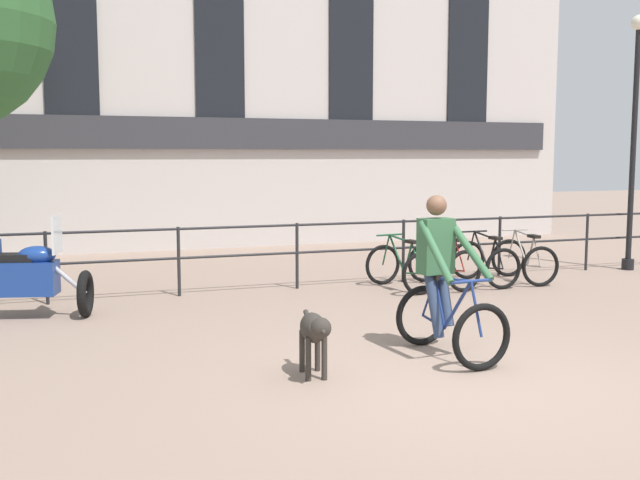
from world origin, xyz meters
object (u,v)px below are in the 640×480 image
(cyclist_with_bike, at_px, (444,284))
(parked_bicycle_far_end, at_px, (524,260))
(dog, at_px, (315,331))
(street_lamp, at_px, (634,129))
(parked_bicycle_near_lamp, at_px, (401,267))
(parked_bicycle_mid_right, at_px, (485,263))
(parked_motorcycle, at_px, (21,276))
(parked_bicycle_mid_left, at_px, (444,265))

(cyclist_with_bike, xyz_separation_m, parked_bicycle_far_end, (3.57, 3.63, -0.41))
(dog, bearing_deg, cyclist_with_bike, 19.90)
(parked_bicycle_far_end, bearing_deg, street_lamp, -164.74)
(parked_bicycle_near_lamp, relative_size, street_lamp, 0.26)
(parked_bicycle_mid_right, relative_size, street_lamp, 0.24)
(parked_bicycle_near_lamp, xyz_separation_m, parked_bicycle_mid_right, (1.53, -0.00, 0.00))
(street_lamp, bearing_deg, parked_motorcycle, -176.50)
(parked_bicycle_near_lamp, bearing_deg, parked_bicycle_far_end, 171.85)
(parked_bicycle_far_end, bearing_deg, parked_bicycle_near_lamp, 5.51)
(parked_motorcycle, bearing_deg, parked_bicycle_near_lamp, -73.49)
(dog, height_order, street_lamp, street_lamp)
(cyclist_with_bike, xyz_separation_m, parked_motorcycle, (-4.30, 3.44, -0.20))
(cyclist_with_bike, bearing_deg, parked_bicycle_far_end, 41.65)
(cyclist_with_bike, relative_size, parked_bicycle_mid_left, 1.43)
(parked_motorcycle, height_order, street_lamp, street_lamp)
(parked_bicycle_far_end, bearing_deg, parked_motorcycle, 6.91)
(street_lamp, bearing_deg, dog, -150.27)
(parked_bicycle_mid_left, bearing_deg, parked_bicycle_near_lamp, -7.94)
(cyclist_with_bike, height_order, street_lamp, street_lamp)
(cyclist_with_bike, distance_m, parked_bicycle_far_end, 5.11)
(parked_motorcycle, relative_size, parked_bicycle_far_end, 1.55)
(dog, relative_size, street_lamp, 0.19)
(parked_bicycle_mid_left, bearing_deg, dog, 39.76)
(street_lamp, bearing_deg, parked_bicycle_mid_left, -173.83)
(parked_bicycle_mid_left, bearing_deg, parked_bicycle_mid_right, 172.06)
(cyclist_with_bike, relative_size, parked_bicycle_far_end, 1.45)
(cyclist_with_bike, bearing_deg, dog, -171.47)
(dog, relative_size, parked_bicycle_mid_left, 0.73)
(cyclist_with_bike, distance_m, parked_bicycle_mid_right, 4.61)
(parked_bicycle_near_lamp, xyz_separation_m, parked_bicycle_mid_left, (0.77, -0.00, 0.00))
(dog, distance_m, parked_motorcycle, 4.66)
(parked_bicycle_mid_left, bearing_deg, parked_bicycle_far_end, 172.06)
(parked_bicycle_near_lamp, relative_size, parked_bicycle_far_end, 1.02)
(parked_motorcycle, height_order, parked_bicycle_mid_right, parked_motorcycle)
(cyclist_with_bike, height_order, parked_bicycle_far_end, cyclist_with_bike)
(dog, xyz_separation_m, parked_motorcycle, (-2.72, 3.78, 0.10))
(parked_bicycle_near_lamp, bearing_deg, parked_bicycle_mid_right, 171.85)
(parked_motorcycle, bearing_deg, dog, -129.80)
(parked_bicycle_near_lamp, bearing_deg, parked_motorcycle, -6.17)
(parked_bicycle_mid_left, relative_size, parked_bicycle_far_end, 1.02)
(cyclist_with_bike, distance_m, parked_motorcycle, 5.51)
(parked_bicycle_far_end, bearing_deg, dog, 43.19)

